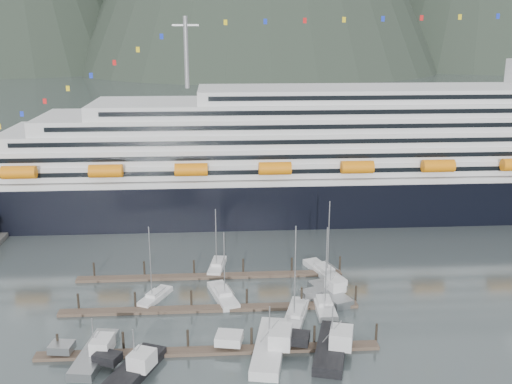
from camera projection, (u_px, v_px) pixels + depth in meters
ground at (242, 318)px, 93.76m from camera, size 1600.00×1600.00×0.00m
cruise_ship at (355, 163)px, 145.27m from camera, size 210.00×30.40×50.30m
dock_near at (210, 350)px, 83.80m from camera, size 48.18×2.28×3.20m
dock_mid at (210, 308)px, 96.30m from camera, size 48.18×2.28×3.20m
dock_far at (211, 276)px, 108.79m from camera, size 48.18×2.28×3.20m
sailboat_a at (155, 297)px, 99.87m from camera, size 5.65×8.43×13.52m
sailboat_c at (223, 296)px, 100.34m from camera, size 5.49×10.84×12.57m
sailboat_d at (295, 317)px, 93.17m from camera, size 6.13×12.34×16.27m
sailboat_f at (217, 267)px, 112.63m from camera, size 3.81×8.97×12.46m
sailboat_g at (324, 272)px, 109.96m from camera, size 6.54×12.06×14.91m
sailboat_h at (324, 306)px, 96.78m from camera, size 3.08×10.13×14.71m
trawler_a at (93, 353)px, 82.17m from camera, size 9.00×12.39×6.59m
trawler_b at (134, 368)px, 78.47m from camera, size 9.65×11.51×7.13m
trawler_c at (268, 346)px, 83.75m from camera, size 11.12×15.53×7.72m
trawler_d at (330, 346)px, 83.53m from camera, size 10.68×13.73×7.87m
trawler_e at (329, 293)px, 100.57m from camera, size 8.61×10.46×6.43m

